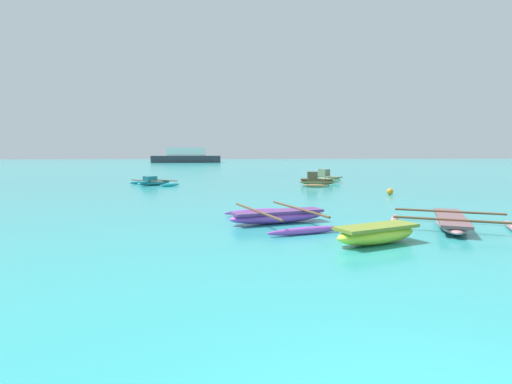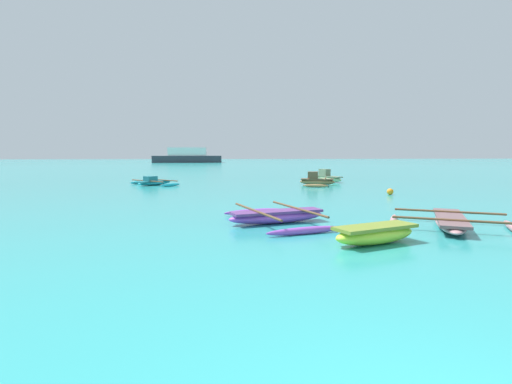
% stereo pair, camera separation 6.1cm
% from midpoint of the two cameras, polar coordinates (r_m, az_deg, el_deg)
% --- Properties ---
extents(moored_boat_0, '(1.70, 3.00, 0.92)m').
position_cam_midpoint_polar(moored_boat_0, '(29.83, 9.99, 2.08)').
color(moored_boat_0, '#A3C891').
rests_on(moored_boat_0, ground_plane).
extents(moored_boat_1, '(2.42, 1.55, 0.45)m').
position_cam_midpoint_polar(moored_boat_1, '(10.01, 16.67, -5.69)').
color(moored_boat_1, '#C3E63A').
rests_on(moored_boat_1, ground_plane).
extents(moored_boat_2, '(3.33, 4.36, 0.45)m').
position_cam_midpoint_polar(moored_boat_2, '(12.38, 2.99, -3.49)').
color(moored_boat_2, '#9E4BC7').
rests_on(moored_boat_2, ground_plane).
extents(moored_boat_3, '(3.58, 3.51, 0.60)m').
position_cam_midpoint_polar(moored_boat_3, '(27.27, -14.50, 1.38)').
color(moored_boat_3, '#21AEC3').
rests_on(moored_boat_3, ground_plane).
extents(moored_boat_4, '(2.54, 3.92, 0.89)m').
position_cam_midpoint_polar(moored_boat_4, '(26.73, 8.53, 1.62)').
color(moored_boat_4, '#997546').
rests_on(moored_boat_4, ground_plane).
extents(moored_boat_5, '(3.96, 3.66, 0.38)m').
position_cam_midpoint_polar(moored_boat_5, '(13.00, 25.95, -3.77)').
color(moored_boat_5, '#B78085').
rests_on(moored_boat_5, ground_plane).
extents(mooring_buoy_0, '(0.33, 0.33, 0.33)m').
position_cam_midpoint_polar(mooring_buoy_0, '(21.54, 18.51, 0.05)').
color(mooring_buoy_0, orange).
rests_on(mooring_buoy_0, ground_plane).
extents(distant_ferry, '(13.89, 3.06, 3.06)m').
position_cam_midpoint_polar(distant_ferry, '(83.02, -9.94, 5.02)').
color(distant_ferry, '#2D333D').
rests_on(distant_ferry, ground_plane).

